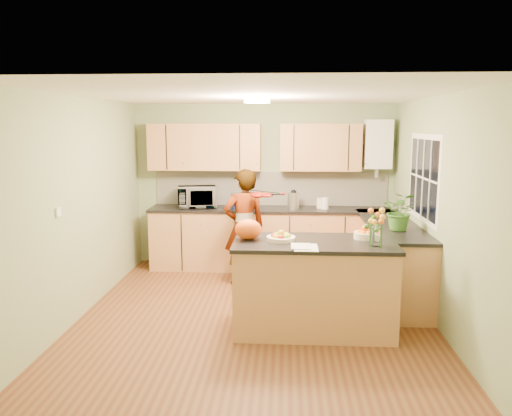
{
  "coord_description": "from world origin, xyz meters",
  "views": [
    {
      "loc": [
        0.34,
        -5.49,
        2.17
      ],
      "look_at": [
        -0.02,
        0.5,
        1.18
      ],
      "focal_mm": 35.0,
      "sensor_mm": 36.0,
      "label": 1
    }
  ],
  "objects": [
    {
      "name": "floor",
      "position": [
        0.0,
        0.0,
        0.0
      ],
      "size": [
        4.5,
        4.5,
        0.0
      ],
      "primitive_type": "plane",
      "color": "#5B2E1A",
      "rests_on": "ground"
    },
    {
      "name": "ceiling",
      "position": [
        0.0,
        0.0,
        2.5
      ],
      "size": [
        4.0,
        4.5,
        0.02
      ],
      "primitive_type": "cube",
      "color": "white",
      "rests_on": "wall_back"
    },
    {
      "name": "wall_back",
      "position": [
        0.0,
        2.25,
        1.25
      ],
      "size": [
        4.0,
        0.02,
        2.5
      ],
      "primitive_type": "cube",
      "color": "#91A475",
      "rests_on": "floor"
    },
    {
      "name": "wall_front",
      "position": [
        0.0,
        -2.25,
        1.25
      ],
      "size": [
        4.0,
        0.02,
        2.5
      ],
      "primitive_type": "cube",
      "color": "#91A475",
      "rests_on": "floor"
    },
    {
      "name": "wall_left",
      "position": [
        -2.0,
        0.0,
        1.25
      ],
      "size": [
        0.02,
        4.5,
        2.5
      ],
      "primitive_type": "cube",
      "color": "#91A475",
      "rests_on": "floor"
    },
    {
      "name": "wall_right",
      "position": [
        2.0,
        0.0,
        1.25
      ],
      "size": [
        0.02,
        4.5,
        2.5
      ],
      "primitive_type": "cube",
      "color": "#91A475",
      "rests_on": "floor"
    },
    {
      "name": "back_counter",
      "position": [
        0.1,
        1.95,
        0.47
      ],
      "size": [
        3.64,
        0.62,
        0.94
      ],
      "color": "#B17846",
      "rests_on": "floor"
    },
    {
      "name": "right_counter",
      "position": [
        1.7,
        0.85,
        0.47
      ],
      "size": [
        0.62,
        2.24,
        0.94
      ],
      "color": "#B17846",
      "rests_on": "floor"
    },
    {
      "name": "splashback",
      "position": [
        0.1,
        2.23,
        1.2
      ],
      "size": [
        3.6,
        0.02,
        0.52
      ],
      "primitive_type": "cube",
      "color": "white",
      "rests_on": "back_counter"
    },
    {
      "name": "upper_cabinets",
      "position": [
        -0.18,
        2.08,
        1.85
      ],
      "size": [
        3.2,
        0.34,
        0.7
      ],
      "color": "#B17846",
      "rests_on": "wall_back"
    },
    {
      "name": "boiler",
      "position": [
        1.7,
        2.09,
        1.9
      ],
      "size": [
        0.4,
        0.3,
        0.86
      ],
      "color": "white",
      "rests_on": "wall_back"
    },
    {
      "name": "window_right",
      "position": [
        1.99,
        0.6,
        1.55
      ],
      "size": [
        0.01,
        1.3,
        1.05
      ],
      "color": "white",
      "rests_on": "wall_right"
    },
    {
      "name": "light_switch",
      "position": [
        -1.99,
        -0.6,
        1.3
      ],
      "size": [
        0.02,
        0.09,
        0.09
      ],
      "primitive_type": "cube",
      "color": "white",
      "rests_on": "wall_left"
    },
    {
      "name": "ceiling_lamp",
      "position": [
        0.0,
        0.3,
        2.46
      ],
      "size": [
        0.3,
        0.3,
        0.07
      ],
      "color": "#FFEABF",
      "rests_on": "ceiling"
    },
    {
      "name": "peninsula_island",
      "position": [
        0.64,
        -0.35,
        0.49
      ],
      "size": [
        1.7,
        0.87,
        0.97
      ],
      "color": "#B17846",
      "rests_on": "floor"
    },
    {
      "name": "fruit_dish",
      "position": [
        0.29,
        -0.35,
        1.02
      ],
      "size": [
        0.3,
        0.3,
        0.11
      ],
      "color": "#FBE8C9",
      "rests_on": "peninsula_island"
    },
    {
      "name": "orange_bowl",
      "position": [
        1.19,
        -0.2,
        1.03
      ],
      "size": [
        0.24,
        0.24,
        0.14
      ],
      "color": "#FBE8C9",
      "rests_on": "peninsula_island"
    },
    {
      "name": "flower_vase",
      "position": [
        1.24,
        -0.53,
        1.26
      ],
      "size": [
        0.23,
        0.23,
        0.43
      ],
      "rotation": [
        0.0,
        0.0,
        0.3
      ],
      "color": "silver",
      "rests_on": "peninsula_island"
    },
    {
      "name": "orange_bag",
      "position": [
        -0.06,
        -0.3,
        1.08
      ],
      "size": [
        0.31,
        0.27,
        0.22
      ],
      "primitive_type": "ellipsoid",
      "rotation": [
        0.0,
        0.0,
        0.12
      ],
      "color": "#F25813",
      "rests_on": "peninsula_island"
    },
    {
      "name": "papers",
      "position": [
        0.54,
        -0.65,
        0.98
      ],
      "size": [
        0.24,
        0.32,
        0.01
      ],
      "primitive_type": "cube",
      "color": "silver",
      "rests_on": "peninsula_island"
    },
    {
      "name": "violinist",
      "position": [
        -0.22,
        1.16,
        0.8
      ],
      "size": [
        0.68,
        0.57,
        1.6
      ],
      "primitive_type": "imported",
      "rotation": [
        0.0,
        0.0,
        3.52
      ],
      "color": "tan",
      "rests_on": "floor"
    },
    {
      "name": "violin",
      "position": [
        -0.02,
        0.94,
        1.28
      ],
      "size": [
        0.59,
        0.51,
        0.15
      ],
      "primitive_type": null,
      "rotation": [
        0.17,
        0.0,
        -0.61
      ],
      "color": "#4D0904",
      "rests_on": "violinist"
    },
    {
      "name": "microwave",
      "position": [
        -1.01,
        1.95,
        1.1
      ],
      "size": [
        0.64,
        0.5,
        0.32
      ],
      "primitive_type": "imported",
      "rotation": [
        0.0,
        0.0,
        0.2
      ],
      "color": "white",
      "rests_on": "back_counter"
    },
    {
      "name": "blue_box",
      "position": [
        -0.33,
        1.92,
        1.05
      ],
      "size": [
        0.33,
        0.29,
        0.22
      ],
      "primitive_type": "cube",
      "rotation": [
        0.0,
        0.0,
        0.36
      ],
      "color": "navy",
      "rests_on": "back_counter"
    },
    {
      "name": "kettle",
      "position": [
        0.45,
        1.92,
        1.07
      ],
      "size": [
        0.18,
        0.18,
        0.33
      ],
      "rotation": [
        0.0,
        0.0,
        -0.34
      ],
      "color": "silver",
      "rests_on": "back_counter"
    },
    {
      "name": "jar_cream",
      "position": [
        0.85,
        1.98,
        1.02
      ],
      "size": [
        0.11,
        0.11,
        0.15
      ],
      "primitive_type": "cylinder",
      "rotation": [
        0.0,
        0.0,
        0.11
      ],
      "color": "#FBE8C9",
      "rests_on": "back_counter"
    },
    {
      "name": "jar_white",
      "position": [
        0.93,
        1.91,
        1.03
      ],
      "size": [
        0.14,
        0.14,
        0.17
      ],
      "primitive_type": "cylinder",
      "rotation": [
        0.0,
        0.0,
        -0.22
      ],
      "color": "white",
      "rests_on": "back_counter"
    },
    {
      "name": "potted_plant",
      "position": [
        1.7,
        0.42,
        1.17
      ],
      "size": [
        0.52,
        0.5,
        0.46
      ],
      "primitive_type": "imported",
      "rotation": [
        0.0,
        0.0,
        -0.42
      ],
      "color": "#376C24",
      "rests_on": "right_counter"
    }
  ]
}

